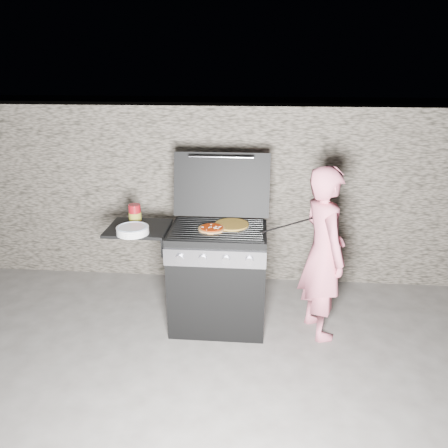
# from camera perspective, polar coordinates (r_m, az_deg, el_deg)

# --- Properties ---
(ground) EXTENTS (50.00, 50.00, 0.00)m
(ground) POSITION_cam_1_polar(r_m,az_deg,el_deg) (4.01, -0.73, -12.78)
(ground) COLOR #554F4B
(stone_wall) EXTENTS (8.00, 0.35, 1.80)m
(stone_wall) POSITION_cam_1_polar(r_m,az_deg,el_deg) (4.58, 0.48, 4.08)
(stone_wall) COLOR gray
(stone_wall) RESTS_ON ground
(gas_grill) EXTENTS (1.34, 0.79, 0.91)m
(gas_grill) POSITION_cam_1_polar(r_m,az_deg,el_deg) (3.81, -4.54, -6.84)
(gas_grill) COLOR black
(gas_grill) RESTS_ON ground
(pizza_topped) EXTENTS (0.23, 0.23, 0.02)m
(pizza_topped) POSITION_cam_1_polar(r_m,az_deg,el_deg) (3.56, -1.61, -0.54)
(pizza_topped) COLOR #B96F40
(pizza_topped) RESTS_ON gas_grill
(pizza_plain) EXTENTS (0.32, 0.32, 0.02)m
(pizza_plain) POSITION_cam_1_polar(r_m,az_deg,el_deg) (3.64, 1.02, -0.07)
(pizza_plain) COLOR gold
(pizza_plain) RESTS_ON gas_grill
(sauce_jar) EXTENTS (0.12, 0.12, 0.16)m
(sauce_jar) POSITION_cam_1_polar(r_m,az_deg,el_deg) (3.79, -11.57, 1.35)
(sauce_jar) COLOR maroon
(sauce_jar) RESTS_ON gas_grill
(blue_carton) EXTENTS (0.07, 0.04, 0.14)m
(blue_carton) POSITION_cam_1_polar(r_m,az_deg,el_deg) (3.82, -11.68, 1.32)
(blue_carton) COLOR navy
(blue_carton) RESTS_ON gas_grill
(plate_stack) EXTENTS (0.27, 0.27, 0.06)m
(plate_stack) POSITION_cam_1_polar(r_m,az_deg,el_deg) (3.56, -11.85, -0.80)
(plate_stack) COLOR silver
(plate_stack) RESTS_ON gas_grill
(person) EXTENTS (0.50, 0.62, 1.46)m
(person) POSITION_cam_1_polar(r_m,az_deg,el_deg) (3.65, 12.81, -3.78)
(person) COLOR pink
(person) RESTS_ON ground
(tongs) EXTENTS (0.48, 0.19, 0.10)m
(tongs) POSITION_cam_1_polar(r_m,az_deg,el_deg) (3.56, 8.28, -0.07)
(tongs) COLOR black
(tongs) RESTS_ON gas_grill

